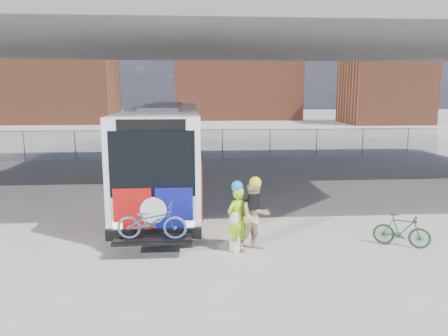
{
  "coord_description": "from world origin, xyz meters",
  "views": [
    {
      "loc": [
        -0.99,
        -14.97,
        4.24
      ],
      "look_at": [
        0.15,
        -0.23,
        1.6
      ],
      "focal_mm": 35.0,
      "sensor_mm": 36.0,
      "label": 1
    }
  ],
  "objects": [
    {
      "name": "chainlink_fence",
      "position": [
        0.0,
        12.0,
        1.42
      ],
      "size": [
        30.0,
        0.06,
        30.0
      ],
      "color": "gray",
      "rests_on": "ground"
    },
    {
      "name": "brick_buildings",
      "position": [
        1.23,
        48.23,
        5.42
      ],
      "size": [
        54.0,
        22.0,
        12.0
      ],
      "color": "brown",
      "rests_on": "ground"
    },
    {
      "name": "bike_parked",
      "position": [
        4.76,
        -3.91,
        0.45
      ],
      "size": [
        1.52,
        1.08,
        0.9
      ],
      "primitive_type": "imported",
      "rotation": [
        0.0,
        0.0,
        1.08
      ],
      "color": "#164627",
      "rests_on": "ground"
    },
    {
      "name": "bollard",
      "position": [
        0.16,
        -3.91,
        0.6
      ],
      "size": [
        0.29,
        0.29,
        1.13
      ],
      "color": "silver",
      "rests_on": "ground"
    },
    {
      "name": "bus",
      "position": [
        -2.0,
        2.41,
        2.11
      ],
      "size": [
        2.67,
        12.93,
        3.69
      ],
      "color": "silver",
      "rests_on": "ground"
    },
    {
      "name": "cyclist_tan",
      "position": [
        0.69,
        -3.91,
        0.95
      ],
      "size": [
        1.1,
        1.01,
        2.02
      ],
      "rotation": [
        0.0,
        0.0,
        0.43
      ],
      "color": "tan",
      "rests_on": "ground"
    },
    {
      "name": "overpass",
      "position": [
        0.0,
        4.0,
        6.54
      ],
      "size": [
        40.0,
        16.0,
        7.95
      ],
      "color": "#605E59",
      "rests_on": "ground"
    },
    {
      "name": "smokestack",
      "position": [
        14.0,
        55.0,
        12.5
      ],
      "size": [
        2.2,
        2.2,
        25.0
      ],
      "primitive_type": "cylinder",
      "color": "brown",
      "rests_on": "ground"
    },
    {
      "name": "cyclist_hivis",
      "position": [
        0.21,
        -3.91,
        0.92
      ],
      "size": [
        0.76,
        0.72,
        1.92
      ],
      "rotation": [
        0.0,
        0.0,
        3.78
      ],
      "color": "#9AE317",
      "rests_on": "ground"
    },
    {
      "name": "ground",
      "position": [
        0.0,
        0.0,
        0.0
      ],
      "size": [
        160.0,
        160.0,
        0.0
      ],
      "primitive_type": "plane",
      "color": "#9E9991",
      "rests_on": "ground"
    }
  ]
}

